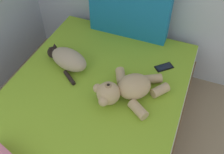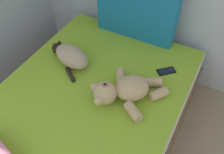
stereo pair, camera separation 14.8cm
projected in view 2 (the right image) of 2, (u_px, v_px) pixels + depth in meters
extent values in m
cube|color=brown|center=(84.00, 130.00, 2.13)|extent=(1.38, 2.09, 0.27)
cube|color=white|center=(82.00, 114.00, 1.96)|extent=(1.34, 2.03, 0.20)
cube|color=#8CB72D|center=(85.00, 99.00, 1.91)|extent=(1.32, 1.88, 0.02)
cube|color=#1972AD|center=(137.00, 10.00, 2.26)|extent=(0.73, 0.14, 0.53)
ellipsoid|color=tan|center=(72.00, 56.00, 2.11)|extent=(0.38, 0.27, 0.15)
sphere|color=black|center=(58.00, 48.00, 2.22)|extent=(0.10, 0.10, 0.10)
cone|color=black|center=(54.00, 45.00, 2.17)|extent=(0.04, 0.04, 0.04)
cone|color=black|center=(59.00, 42.00, 2.19)|extent=(0.04, 0.04, 0.04)
cylinder|color=black|center=(70.00, 74.00, 2.05)|extent=(0.15, 0.12, 0.03)
ellipsoid|color=black|center=(69.00, 54.00, 2.22)|extent=(0.11, 0.08, 0.04)
ellipsoid|color=tan|center=(132.00, 88.00, 1.86)|extent=(0.32, 0.32, 0.17)
sphere|color=tan|center=(105.00, 93.00, 1.83)|extent=(0.17, 0.17, 0.17)
sphere|color=#9E7F58|center=(105.00, 88.00, 1.79)|extent=(0.07, 0.07, 0.07)
sphere|color=black|center=(105.00, 85.00, 1.76)|extent=(0.02, 0.02, 0.02)
sphere|color=tan|center=(99.00, 101.00, 1.77)|extent=(0.07, 0.07, 0.07)
sphere|color=tan|center=(95.00, 87.00, 1.85)|extent=(0.07, 0.07, 0.07)
cylinder|color=tan|center=(133.00, 112.00, 1.77)|extent=(0.16, 0.14, 0.07)
cylinder|color=tan|center=(158.00, 94.00, 1.88)|extent=(0.14, 0.15, 0.07)
cylinder|color=tan|center=(121.00, 77.00, 2.00)|extent=(0.13, 0.17, 0.07)
cylinder|color=tan|center=(153.00, 82.00, 1.97)|extent=(0.15, 0.13, 0.07)
cube|color=black|center=(166.00, 71.00, 2.09)|extent=(0.16, 0.15, 0.01)
cube|color=black|center=(166.00, 71.00, 2.09)|extent=(0.14, 0.13, 0.00)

